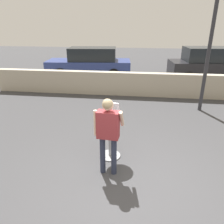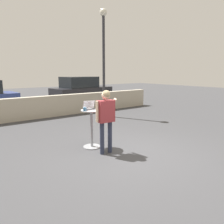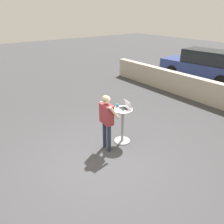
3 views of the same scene
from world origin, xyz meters
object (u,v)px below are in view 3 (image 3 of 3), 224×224
at_px(cafe_table, 123,124).
at_px(coffee_mug, 117,106).
at_px(laptop, 125,107).
at_px(parked_car_further_down, 204,65).
at_px(standing_person, 107,116).

xyz_separation_m(cafe_table, coffee_mug, (-0.22, -0.03, 0.51)).
height_order(cafe_table, laptop, laptop).
bearing_deg(laptop, parked_car_further_down, 106.21).
height_order(standing_person, parked_car_further_down, parked_car_further_down).
xyz_separation_m(coffee_mug, parked_car_further_down, (-2.02, 7.81, -0.27)).
bearing_deg(standing_person, coffee_mug, 114.74).
xyz_separation_m(laptop, parked_car_further_down, (-2.24, 7.72, -0.28)).
relative_size(cafe_table, coffee_mug, 8.85).
relative_size(standing_person, parked_car_further_down, 0.34).
bearing_deg(parked_car_further_down, coffee_mug, -75.52).
height_order(laptop, coffee_mug, laptop).
bearing_deg(coffee_mug, laptop, 22.12).
bearing_deg(cafe_table, standing_person, -85.41).
xyz_separation_m(coffee_mug, standing_person, (0.27, -0.58, -0.07)).
distance_m(laptop, parked_car_further_down, 8.04).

